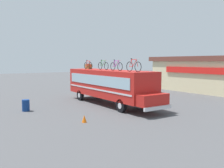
{
  "coord_description": "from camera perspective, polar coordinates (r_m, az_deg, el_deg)",
  "views": [
    {
      "loc": [
        17.57,
        -11.43,
        3.71
      ],
      "look_at": [
        0.58,
        0.0,
        1.79
      ],
      "focal_mm": 39.09,
      "sensor_mm": 36.0,
      "label": 1
    }
  ],
  "objects": [
    {
      "name": "ground_plane",
      "position": [
        21.29,
        -0.87,
        -4.68
      ],
      "size": [
        120.0,
        120.0,
        0.0
      ],
      "primitive_type": "plane",
      "color": "#4C4C4F"
    },
    {
      "name": "roadside_building",
      "position": [
        32.08,
        21.78,
        2.26
      ],
      "size": [
        14.68,
        6.48,
        4.29
      ],
      "color": "beige",
      "rests_on": "ground"
    },
    {
      "name": "traffic_cone",
      "position": [
        15.04,
        -6.51,
        -8.06
      ],
      "size": [
        0.29,
        0.29,
        0.46
      ],
      "primitive_type": "cone",
      "color": "orange",
      "rests_on": "ground"
    },
    {
      "name": "bus",
      "position": [
        20.91,
        -0.64,
        0.05
      ],
      "size": [
        11.2,
        2.6,
        2.95
      ],
      "color": "red",
      "rests_on": "ground"
    },
    {
      "name": "trash_bin",
      "position": [
        19.31,
        -19.51,
        -4.74
      ],
      "size": [
        0.54,
        0.54,
        0.86
      ],
      "primitive_type": "cylinder",
      "color": "navy",
      "rests_on": "ground"
    },
    {
      "name": "rooftop_bicycle_1",
      "position": [
        23.74,
        -5.6,
        4.38
      ],
      "size": [
        1.63,
        0.44,
        0.87
      ],
      "color": "black",
      "rests_on": "bus"
    },
    {
      "name": "rooftop_bicycle_2",
      "position": [
        21.77,
        -2.1,
        4.34
      ],
      "size": [
        1.71,
        0.44,
        0.9
      ],
      "color": "black",
      "rests_on": "bus"
    },
    {
      "name": "rooftop_bicycle_3",
      "position": [
        19.55,
        1.01,
        4.22
      ],
      "size": [
        1.67,
        0.44,
        0.89
      ],
      "color": "black",
      "rests_on": "bus"
    },
    {
      "name": "rooftop_bicycle_4",
      "position": [
        17.57,
        5.08,
        4.16
      ],
      "size": [
        1.69,
        0.44,
        0.97
      ],
      "color": "black",
      "rests_on": "bus"
    },
    {
      "name": "luggage_bag_1",
      "position": [
        24.65,
        -5.52,
        4.12
      ],
      "size": [
        0.73,
        0.42,
        0.47
      ],
      "primitive_type": "cube",
      "color": "olive",
      "rests_on": "bus"
    }
  ]
}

